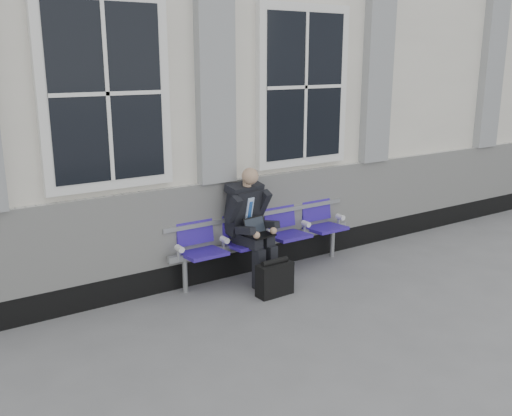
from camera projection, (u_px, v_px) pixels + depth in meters
ground at (356, 303)px, 6.23m from camera, size 70.00×70.00×0.00m
station_building at (200, 84)px, 8.46m from camera, size 14.40×4.40×4.49m
bench at (264, 230)px, 6.99m from camera, size 2.60×0.47×0.91m
businessman at (250, 220)px, 6.68m from camera, size 0.57×0.76×1.38m
briefcase at (275, 278)px, 6.39m from camera, size 0.43×0.19×0.43m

